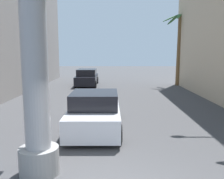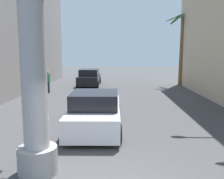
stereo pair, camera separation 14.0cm
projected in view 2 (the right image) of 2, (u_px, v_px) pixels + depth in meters
The scene contains 5 objects.
ground_plane at pixel (114, 105), 15.05m from camera, with size 87.30×87.30×0.00m, color #424244.
car_lead at pixel (95, 112), 10.21m from camera, with size 2.11×4.93×1.56m.
car_far at pixel (89, 78), 23.87m from camera, with size 2.03×4.74×1.56m.
palm_tree_far_right at pixel (182, 40), 23.32m from camera, with size 3.28×3.12×6.72m.
pedestrian_far_left at pixel (48, 80), 19.27m from camera, with size 0.48×0.48×1.72m.
Camera 2 is at (0.19, -4.75, 3.09)m, focal length 40.00 mm.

